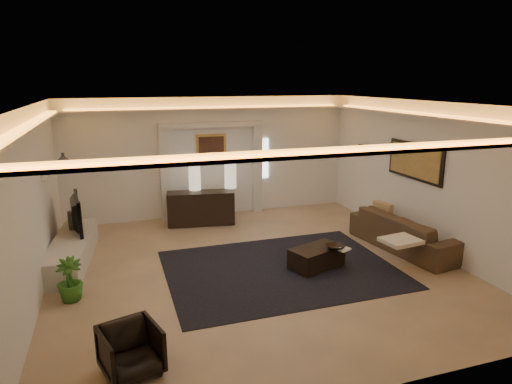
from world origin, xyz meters
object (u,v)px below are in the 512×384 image
object	(u,v)px
console	(201,208)
coffee_table	(316,257)
sofa	(406,232)
armchair	(131,351)

from	to	relation	value
console	coffee_table	world-z (taller)	console
console	coffee_table	size ratio (longest dim) A/B	1.60
console	sofa	world-z (taller)	console
sofa	armchair	distance (m)	5.91
sofa	armchair	xyz separation A→B (m)	(-5.43, -2.34, -0.06)
coffee_table	armchair	size ratio (longest dim) A/B	1.49
console	coffee_table	bearing A→B (deg)	-55.62
armchair	sofa	bearing A→B (deg)	6.61
console	sofa	size ratio (longest dim) A/B	0.64
console	armchair	world-z (taller)	console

